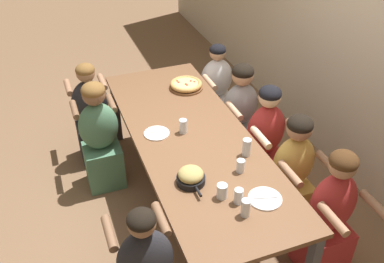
{
  "coord_description": "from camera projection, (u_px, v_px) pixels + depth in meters",
  "views": [
    {
      "loc": [
        2.73,
        -1.02,
        2.85
      ],
      "look_at": [
        0.0,
        0.0,
        0.81
      ],
      "focal_mm": 40.0,
      "sensor_mm": 36.0,
      "label": 1
    }
  ],
  "objects": [
    {
      "name": "pizza_board_main",
      "position": [
        186.0,
        85.0,
        4.24
      ],
      "size": [
        0.33,
        0.33,
        0.07
      ],
      "color": "brown",
      "rests_on": "dining_table"
    },
    {
      "name": "drinking_glass_b",
      "position": [
        247.0,
        147.0,
        3.33
      ],
      "size": [
        0.07,
        0.07,
        0.15
      ],
      "color": "silver",
      "rests_on": "dining_table"
    },
    {
      "name": "ground_plane",
      "position": [
        192.0,
        202.0,
        4.02
      ],
      "size": [
        18.0,
        18.0,
        0.0
      ],
      "primitive_type": "plane",
      "color": "brown",
      "rests_on": "ground"
    },
    {
      "name": "empty_plate_a",
      "position": [
        157.0,
        133.0,
        3.61
      ],
      "size": [
        0.22,
        0.22,
        0.02
      ],
      "color": "white",
      "rests_on": "dining_table"
    },
    {
      "name": "diner_far_midright",
      "position": [
        291.0,
        177.0,
        3.54
      ],
      "size": [
        0.51,
        0.4,
        1.1
      ],
      "rotation": [
        0.0,
        0.0,
        -1.57
      ],
      "color": "gold",
      "rests_on": "ground"
    },
    {
      "name": "diner_near_midleft",
      "position": [
        100.0,
        140.0,
        3.96
      ],
      "size": [
        0.51,
        0.4,
        1.11
      ],
      "rotation": [
        0.0,
        0.0,
        1.57
      ],
      "color": "#477556",
      "rests_on": "ground"
    },
    {
      "name": "skillet_bowl",
      "position": [
        191.0,
        176.0,
        3.08
      ],
      "size": [
        0.31,
        0.21,
        0.13
      ],
      "color": "black",
      "rests_on": "dining_table"
    },
    {
      "name": "dining_table",
      "position": [
        192.0,
        143.0,
        3.62
      ],
      "size": [
        2.62,
        0.95,
        0.76
      ],
      "color": "brown",
      "rests_on": "ground"
    },
    {
      "name": "drinking_glass_e",
      "position": [
        222.0,
        192.0,
        2.95
      ],
      "size": [
        0.07,
        0.07,
        0.11
      ],
      "color": "silver",
      "rests_on": "dining_table"
    },
    {
      "name": "diner_near_left",
      "position": [
        92.0,
        117.0,
        4.33
      ],
      "size": [
        0.51,
        0.4,
        1.08
      ],
      "rotation": [
        0.0,
        0.0,
        1.57
      ],
      "color": "#232328",
      "rests_on": "ground"
    },
    {
      "name": "drinking_glass_f",
      "position": [
        239.0,
        196.0,
        2.91
      ],
      "size": [
        0.06,
        0.06,
        0.12
      ],
      "color": "silver",
      "rests_on": "dining_table"
    },
    {
      "name": "drinking_glass_d",
      "position": [
        183.0,
        127.0,
        3.6
      ],
      "size": [
        0.07,
        0.07,
        0.12
      ],
      "color": "silver",
      "rests_on": "dining_table"
    },
    {
      "name": "empty_plate_b",
      "position": [
        265.0,
        199.0,
        2.96
      ],
      "size": [
        0.24,
        0.24,
        0.02
      ],
      "color": "white",
      "rests_on": "dining_table"
    },
    {
      "name": "diner_far_center",
      "position": [
        264.0,
        145.0,
        3.9
      ],
      "size": [
        0.51,
        0.4,
        1.12
      ],
      "rotation": [
        0.0,
        0.0,
        -1.57
      ],
      "color": "#B22D2D",
      "rests_on": "ground"
    },
    {
      "name": "drinking_glass_a",
      "position": [
        246.0,
        209.0,
        2.81
      ],
      "size": [
        0.06,
        0.06,
        0.13
      ],
      "color": "silver",
      "rests_on": "dining_table"
    },
    {
      "name": "drinking_glass_c",
      "position": [
        241.0,
        166.0,
        3.18
      ],
      "size": [
        0.06,
        0.06,
        0.11
      ],
      "color": "silver",
      "rests_on": "dining_table"
    },
    {
      "name": "diner_far_midleft",
      "position": [
        240.0,
        117.0,
        4.3
      ],
      "size": [
        0.51,
        0.4,
        1.09
      ],
      "rotation": [
        0.0,
        0.0,
        -1.57
      ],
      "color": "#99999E",
      "rests_on": "ground"
    },
    {
      "name": "restaurant_back_panel",
      "position": [
        374.0,
        15.0,
        3.57
      ],
      "size": [
        10.0,
        0.06,
        3.2
      ],
      "primitive_type": "cube",
      "color": "beige",
      "rests_on": "ground"
    },
    {
      "name": "diner_far_right",
      "position": [
        329.0,
        219.0,
        3.13
      ],
      "size": [
        0.51,
        0.4,
        1.14
      ],
      "rotation": [
        0.0,
        0.0,
        -1.57
      ],
      "color": "#B22D2D",
      "rests_on": "ground"
    },
    {
      "name": "diner_far_left",
      "position": [
        216.0,
        93.0,
        4.78
      ],
      "size": [
        0.51,
        0.4,
        1.04
      ],
      "rotation": [
        0.0,
        0.0,
        -1.57
      ],
      "color": "silver",
      "rests_on": "ground"
    }
  ]
}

